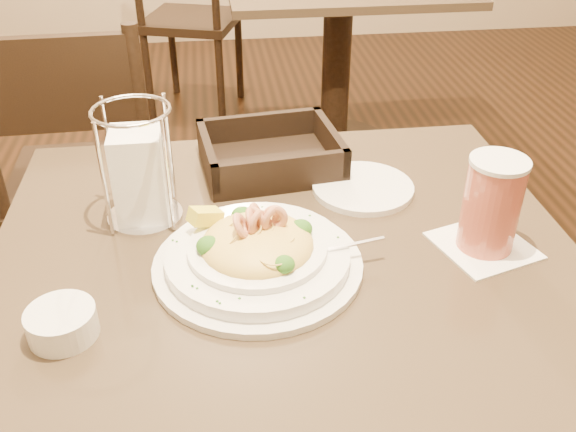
{
  "coord_description": "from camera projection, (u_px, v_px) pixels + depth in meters",
  "views": [
    {
      "loc": [
        -0.1,
        -0.74,
        1.33
      ],
      "look_at": [
        0.0,
        0.02,
        0.83
      ],
      "focal_mm": 40.0,
      "sensor_mm": 36.0,
      "label": 1
    }
  ],
  "objects": [
    {
      "name": "main_table",
      "position": [
        290.0,
        382.0,
        1.07
      ],
      "size": [
        0.9,
        0.9,
        0.75
      ],
      "color": "black",
      "rests_on": "ground"
    },
    {
      "name": "background_table",
      "position": [
        337.0,
        36.0,
        2.66
      ],
      "size": [
        0.9,
        0.9,
        0.75
      ],
      "rotation": [
        0.0,
        0.0,
        -0.0
      ],
      "color": "black",
      "rests_on": "ground"
    },
    {
      "name": "dining_chair_near",
      "position": [
        84.0,
        175.0,
        1.71
      ],
      "size": [
        0.43,
        0.43,
        0.93
      ],
      "rotation": [
        0.0,
        0.0,
        3.17
      ],
      "color": "black",
      "rests_on": "ground"
    },
    {
      "name": "dining_chair_far",
      "position": [
        188.0,
        13.0,
        3.01
      ],
      "size": [
        0.53,
        0.53,
        0.93
      ],
      "rotation": [
        0.0,
        0.0,
        2.83
      ],
      "color": "black",
      "rests_on": "ground"
    },
    {
      "name": "pasta_bowl",
      "position": [
        257.0,
        252.0,
        0.93
      ],
      "size": [
        0.34,
        0.31,
        0.1
      ],
      "rotation": [
        0.0,
        0.0,
        -0.01
      ],
      "color": "white",
      "rests_on": "main_table"
    },
    {
      "name": "drink_glass",
      "position": [
        491.0,
        205.0,
        0.95
      ],
      "size": [
        0.17,
        0.17,
        0.15
      ],
      "rotation": [
        0.0,
        0.0,
        0.3
      ],
      "color": "white",
      "rests_on": "main_table"
    },
    {
      "name": "bread_basket",
      "position": [
        270.0,
        157.0,
        1.19
      ],
      "size": [
        0.27,
        0.23,
        0.07
      ],
      "rotation": [
        0.0,
        0.0,
        0.12
      ],
      "color": "black",
      "rests_on": "main_table"
    },
    {
      "name": "napkin_caddy",
      "position": [
        139.0,
        173.0,
        1.02
      ],
      "size": [
        0.12,
        0.12,
        0.2
      ],
      "rotation": [
        0.0,
        0.0,
        -0.37
      ],
      "color": "silver",
      "rests_on": "main_table"
    },
    {
      "name": "side_plate",
      "position": [
        363.0,
        188.0,
        1.13
      ],
      "size": [
        0.23,
        0.23,
        0.01
      ],
      "primitive_type": "cylinder",
      "rotation": [
        0.0,
        0.0,
        -0.33
      ],
      "color": "white",
      "rests_on": "main_table"
    },
    {
      "name": "butter_ramekin",
      "position": [
        62.0,
        323.0,
        0.82
      ],
      "size": [
        0.12,
        0.12,
        0.04
      ],
      "primitive_type": "cylinder",
      "rotation": [
        0.0,
        0.0,
        0.43
      ],
      "color": "white",
      "rests_on": "main_table"
    }
  ]
}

